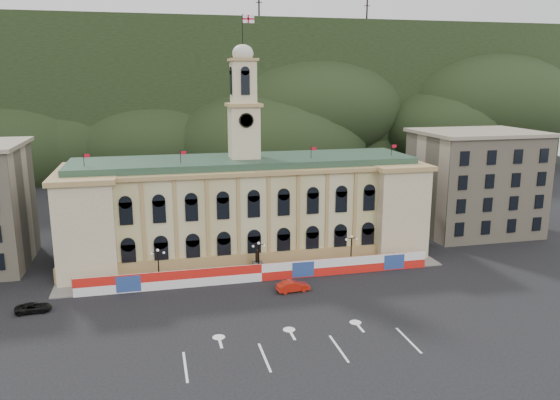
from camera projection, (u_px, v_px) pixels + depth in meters
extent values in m
plane|color=black|center=(288.00, 328.00, 62.26)|extent=(260.00, 260.00, 0.00)
cube|color=black|center=(192.00, 95.00, 180.74)|extent=(230.00, 70.00, 44.00)
cube|color=#595651|center=(310.00, 70.00, 167.95)|extent=(22.00, 8.00, 14.00)
cube|color=#595651|center=(19.00, 84.00, 148.10)|extent=(16.00, 7.00, 10.00)
cylinder|color=black|center=(259.00, 2.00, 164.88)|extent=(0.50, 0.50, 20.00)
cylinder|color=black|center=(367.00, 6.00, 172.83)|extent=(0.50, 0.50, 20.00)
cube|color=beige|center=(245.00, 211.00, 87.28)|extent=(55.00, 15.00, 14.00)
cube|color=#A98952|center=(255.00, 261.00, 81.16)|extent=(56.00, 0.80, 2.40)
cube|color=#A98952|center=(244.00, 166.00, 85.67)|extent=(56.20, 16.20, 0.60)
cube|color=#2C4A38|center=(244.00, 162.00, 85.52)|extent=(53.00, 13.00, 1.20)
cube|color=beige|center=(90.00, 221.00, 81.00)|extent=(8.00, 17.00, 14.00)
cube|color=beige|center=(384.00, 205.00, 91.66)|extent=(8.00, 17.00, 14.00)
cube|color=beige|center=(244.00, 132.00, 84.51)|extent=(4.40, 4.40, 8.00)
cube|color=#A98952|center=(244.00, 105.00, 83.58)|extent=(5.20, 5.20, 0.50)
cube|color=beige|center=(243.00, 83.00, 82.85)|extent=(3.60, 3.60, 6.50)
cube|color=#A98952|center=(243.00, 60.00, 82.10)|extent=(4.20, 4.20, 0.40)
cylinder|color=black|center=(246.00, 120.00, 81.88)|extent=(2.20, 0.20, 2.20)
ellipsoid|color=beige|center=(243.00, 54.00, 81.91)|extent=(3.20, 3.20, 2.72)
cylinder|color=black|center=(242.00, 31.00, 81.20)|extent=(0.12, 0.12, 5.00)
cube|color=white|center=(248.00, 19.00, 81.01)|extent=(1.80, 0.04, 1.20)
cube|color=#B70B24|center=(248.00, 19.00, 80.98)|extent=(1.80, 0.02, 0.22)
cube|color=#B70B24|center=(248.00, 19.00, 80.98)|extent=(0.22, 0.02, 1.20)
cube|color=tan|center=(475.00, 183.00, 99.44)|extent=(20.00, 16.00, 18.00)
cube|color=gray|center=(479.00, 132.00, 97.39)|extent=(21.00, 17.00, 0.60)
cube|color=red|center=(262.00, 273.00, 76.21)|extent=(50.00, 0.25, 2.50)
cube|color=#29448A|center=(128.00, 284.00, 72.00)|extent=(3.20, 0.05, 2.20)
cube|color=#29448A|center=(303.00, 269.00, 77.44)|extent=(3.20, 0.05, 2.20)
cube|color=#29448A|center=(394.00, 262.00, 80.62)|extent=(3.20, 0.05, 2.20)
cube|color=slate|center=(258.00, 274.00, 79.08)|extent=(56.00, 5.50, 0.16)
cube|color=#595651|center=(258.00, 268.00, 79.14)|extent=(1.40, 1.40, 1.80)
cylinder|color=black|center=(257.00, 257.00, 78.76)|extent=(0.60, 0.60, 1.60)
sphere|color=black|center=(257.00, 251.00, 78.56)|extent=(0.44, 0.44, 0.44)
cylinder|color=black|center=(159.00, 283.00, 75.18)|extent=(0.44, 0.44, 0.30)
cylinder|color=black|center=(159.00, 268.00, 74.68)|extent=(0.18, 0.18, 4.80)
cube|color=black|center=(158.00, 252.00, 74.18)|extent=(1.60, 0.08, 0.08)
sphere|color=silver|center=(152.00, 253.00, 74.03)|extent=(0.36, 0.36, 0.36)
sphere|color=silver|center=(164.00, 253.00, 74.39)|extent=(0.36, 0.36, 0.36)
sphere|color=silver|center=(158.00, 250.00, 74.12)|extent=(0.40, 0.40, 0.40)
cylinder|color=black|center=(259.00, 275.00, 78.35)|extent=(0.44, 0.44, 0.30)
cylinder|color=black|center=(259.00, 260.00, 77.86)|extent=(0.18, 0.18, 4.80)
cube|color=black|center=(259.00, 245.00, 77.35)|extent=(1.60, 0.08, 0.08)
sphere|color=silver|center=(253.00, 246.00, 77.20)|extent=(0.36, 0.36, 0.36)
sphere|color=silver|center=(264.00, 245.00, 77.57)|extent=(0.36, 0.36, 0.36)
sphere|color=silver|center=(259.00, 243.00, 77.30)|extent=(0.40, 0.40, 0.40)
cylinder|color=black|center=(351.00, 267.00, 81.53)|extent=(0.44, 0.44, 0.30)
cylinder|color=black|center=(351.00, 253.00, 81.03)|extent=(0.18, 0.18, 4.80)
cube|color=black|center=(352.00, 238.00, 80.53)|extent=(1.60, 0.08, 0.08)
sphere|color=silver|center=(346.00, 240.00, 80.38)|extent=(0.36, 0.36, 0.36)
sphere|color=silver|center=(357.00, 239.00, 80.74)|extent=(0.36, 0.36, 0.36)
sphere|color=silver|center=(352.00, 237.00, 80.47)|extent=(0.40, 0.40, 0.40)
imported|color=red|center=(293.00, 286.00, 72.65)|extent=(2.40, 4.76, 1.47)
imported|color=black|center=(33.00, 308.00, 66.23)|extent=(2.47, 4.40, 1.15)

